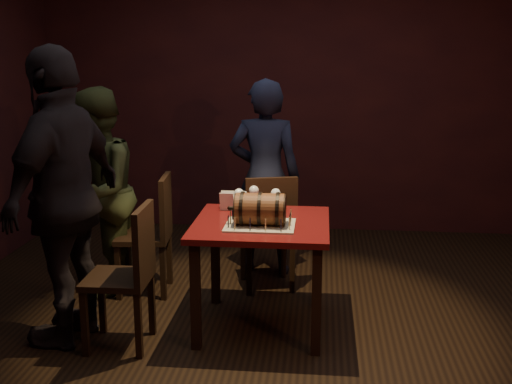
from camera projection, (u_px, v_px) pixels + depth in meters
room_shell at (264, 125)px, 4.09m from camera, size 5.04×5.04×2.80m
pub_table at (261, 237)px, 4.30m from camera, size 0.90×0.90×0.75m
cake_board at (260, 225)px, 4.17m from camera, size 0.45×0.35×0.01m
barrel_cake at (260, 209)px, 4.15m from camera, size 0.38×0.22×0.22m
birthday_candles at (260, 218)px, 4.16m from camera, size 0.40×0.30×0.09m
wine_glass_left at (239, 195)px, 4.54m from camera, size 0.07×0.07×0.16m
wine_glass_mid at (254, 192)px, 4.63m from camera, size 0.07×0.07×0.16m
wine_glass_right at (276, 195)px, 4.54m from camera, size 0.07×0.07×0.16m
pint_of_ale at (242, 203)px, 4.49m from camera, size 0.07×0.07×0.15m
menu_card at (227, 201)px, 4.57m from camera, size 0.10×0.05×0.13m
chair_back at (269, 226)px, 4.99m from camera, size 0.49×0.49×0.93m
chair_left_rear at (153, 228)px, 4.95m from camera, size 0.44×0.44×0.93m
chair_left_front at (130, 269)px, 4.05m from camera, size 0.41×0.41×0.93m
person_back at (265, 178)px, 5.34m from camera, size 0.60×0.40×1.64m
person_left_rear at (97, 192)px, 4.91m from camera, size 0.71×0.86×1.60m
person_left_front at (65, 198)px, 4.06m from camera, size 0.70×1.19×1.91m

